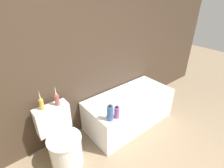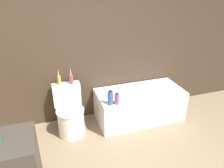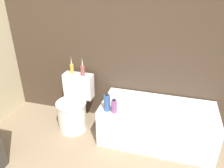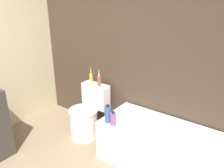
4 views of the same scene
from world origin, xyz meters
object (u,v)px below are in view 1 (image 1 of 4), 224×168
vase_silver (57,99)px  vase_gold (41,103)px  shampoo_bottle_short (117,112)px  toilet (62,142)px  bathtub (129,109)px  shampoo_bottle_tall (110,113)px

vase_silver → vase_gold: bearing=170.8°
shampoo_bottle_short → toilet: bearing=158.3°
toilet → shampoo_bottle_short: (0.66, -0.26, 0.29)m
shampoo_bottle_short → bathtub: bearing=28.3°
shampoo_bottle_tall → vase_gold: bearing=145.4°
vase_silver → shampoo_bottle_tall: vase_silver is taller
shampoo_bottle_short → shampoo_bottle_tall: bearing=167.6°
bathtub → vase_gold: bearing=170.6°
vase_silver → shampoo_bottle_short: size_ratio=1.49×
bathtub → shampoo_bottle_tall: size_ratio=6.33×
shampoo_bottle_tall → shampoo_bottle_short: (0.09, -0.02, -0.02)m
vase_silver → shampoo_bottle_tall: bearing=-41.5°
vase_gold → shampoo_bottle_tall: (0.66, -0.46, -0.19)m
vase_gold → shampoo_bottle_tall: vase_gold is taller
bathtub → shampoo_bottle_short: (-0.50, -0.27, 0.34)m
toilet → shampoo_bottle_tall: bearing=-23.1°
vase_silver → shampoo_bottle_tall: (0.48, -0.43, -0.20)m
bathtub → vase_gold: size_ratio=5.49×
toilet → vase_gold: vase_gold is taller
vase_gold → vase_silver: vase_silver is taller
bathtub → toilet: bearing=-179.7°
vase_gold → toilet: bearing=-67.4°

